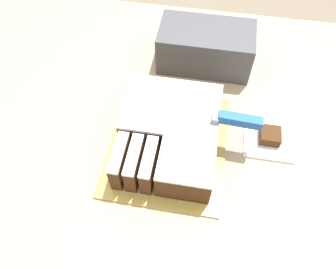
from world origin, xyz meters
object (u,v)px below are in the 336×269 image
Objects in this scene: cake at (170,133)px; brownie at (270,136)px; cake_board at (168,145)px; storage_box at (205,47)px; knife at (222,118)px.

cake is 5.74× the size of brownie.
cake_board is 0.31m from storage_box.
cake_board is 0.15m from knife.
storage_box is at bearing -73.68° from knife.
knife is 0.15m from brownie.
knife reaches higher than cake_board.
storage_box is at bearing 127.67° from brownie.
brownie is at bearing -165.39° from knife.
storage_box is (-0.06, 0.26, -0.04)m from knife.
cake is 0.30m from storage_box.
storage_box reaches higher than knife.
cake is 1.08× the size of storage_box.
cake is at bearing 52.05° from cake_board.
cake_board is 1.28× the size of storage_box.
brownie is (0.24, 0.06, 0.02)m from cake_board.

